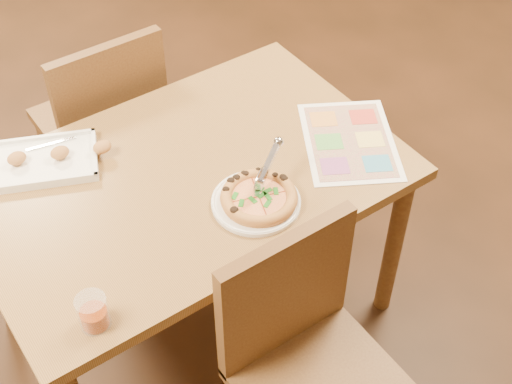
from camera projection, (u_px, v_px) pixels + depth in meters
dining_table at (188, 194)px, 2.24m from camera, size 1.30×0.85×0.72m
chair_near at (304, 340)px, 1.94m from camera, size 0.42×0.42×0.47m
chair_far at (106, 112)px, 2.63m from camera, size 0.42×0.42×0.47m
plate at (256, 202)px, 2.08m from camera, size 0.34×0.34×0.01m
pizza at (259, 197)px, 2.07m from camera, size 0.23×0.23×0.03m
pizza_cutter at (266, 169)px, 2.06m from camera, size 0.16×0.10×0.10m
appetizer_tray at (48, 160)px, 2.20m from camera, size 0.38×0.33×0.06m
glass_tumbler at (94, 314)px, 1.76m from camera, size 0.08×0.08×0.10m
menu at (349, 141)px, 2.28m from camera, size 0.45×0.49×0.00m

